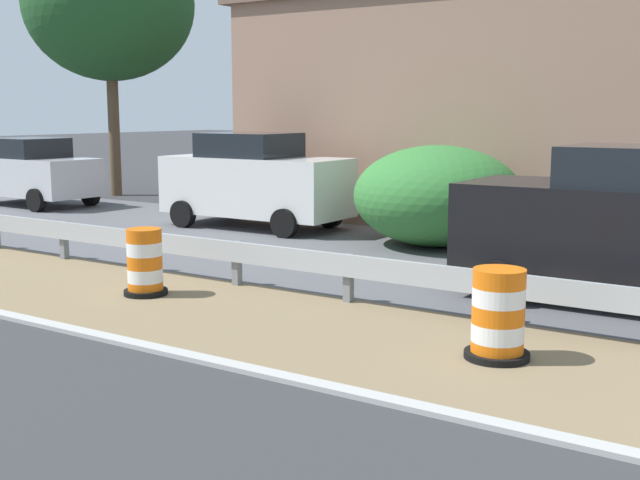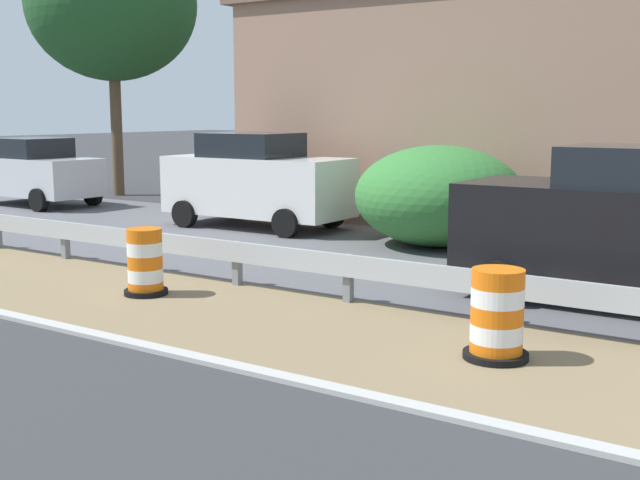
{
  "view_description": "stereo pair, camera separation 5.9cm",
  "coord_description": "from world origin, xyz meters",
  "px_view_note": "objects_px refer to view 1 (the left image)",
  "views": [
    {
      "loc": [
        -7.75,
        2.22,
        2.74
      ],
      "look_at": [
        1.96,
        8.68,
        0.87
      ],
      "focal_mm": 45.51,
      "sensor_mm": 36.0,
      "label": 1
    },
    {
      "loc": [
        -7.72,
        2.17,
        2.74
      ],
      "look_at": [
        1.96,
        8.68,
        0.87
      ],
      "focal_mm": 45.51,
      "sensor_mm": 36.0,
      "label": 2
    }
  ],
  "objects_px": {
    "car_trailing_near_lane": "(255,181)",
    "utility_pole_near": "(436,14)",
    "car_distant_a": "(33,172)",
    "traffic_barrel_close": "(145,265)",
    "car_lead_far_lane": "(632,227)",
    "traffic_barrel_nearest": "(498,319)"
  },
  "relations": [
    {
      "from": "car_lead_far_lane",
      "to": "car_distant_a",
      "type": "xyz_separation_m",
      "value": [
        3.19,
        17.36,
        -0.15
      ]
    },
    {
      "from": "traffic_barrel_nearest",
      "to": "traffic_barrel_close",
      "type": "relative_size",
      "value": 1.02
    },
    {
      "from": "traffic_barrel_close",
      "to": "car_trailing_near_lane",
      "type": "distance_m",
      "value": 7.22
    },
    {
      "from": "car_distant_a",
      "to": "utility_pole_near",
      "type": "relative_size",
      "value": 0.43
    },
    {
      "from": "traffic_barrel_close",
      "to": "car_distant_a",
      "type": "height_order",
      "value": "car_distant_a"
    },
    {
      "from": "traffic_barrel_nearest",
      "to": "car_distant_a",
      "type": "xyz_separation_m",
      "value": [
        6.59,
        16.75,
        0.52
      ]
    },
    {
      "from": "car_trailing_near_lane",
      "to": "utility_pole_near",
      "type": "relative_size",
      "value": 0.47
    },
    {
      "from": "traffic_barrel_close",
      "to": "car_trailing_near_lane",
      "type": "bearing_deg",
      "value": 24.88
    },
    {
      "from": "car_trailing_near_lane",
      "to": "utility_pole_near",
      "type": "height_order",
      "value": "utility_pole_near"
    },
    {
      "from": "traffic_barrel_nearest",
      "to": "car_distant_a",
      "type": "bearing_deg",
      "value": 68.52
    },
    {
      "from": "traffic_barrel_nearest",
      "to": "traffic_barrel_close",
      "type": "height_order",
      "value": "traffic_barrel_nearest"
    },
    {
      "from": "car_trailing_near_lane",
      "to": "car_distant_a",
      "type": "distance_m",
      "value": 8.14
    },
    {
      "from": "car_distant_a",
      "to": "utility_pole_near",
      "type": "xyz_separation_m",
      "value": [
        2.32,
        -11.61,
        3.93
      ]
    },
    {
      "from": "traffic_barrel_nearest",
      "to": "traffic_barrel_close",
      "type": "distance_m",
      "value": 5.58
    },
    {
      "from": "traffic_barrel_close",
      "to": "car_trailing_near_lane",
      "type": "xyz_separation_m",
      "value": [
        6.52,
        3.03,
        0.66
      ]
    },
    {
      "from": "car_lead_far_lane",
      "to": "car_distant_a",
      "type": "bearing_deg",
      "value": -10.87
    },
    {
      "from": "car_trailing_near_lane",
      "to": "utility_pole_near",
      "type": "xyz_separation_m",
      "value": [
        2.29,
        -3.47,
        3.8
      ]
    },
    {
      "from": "car_distant_a",
      "to": "traffic_barrel_close",
      "type": "bearing_deg",
      "value": -28.64
    },
    {
      "from": "car_trailing_near_lane",
      "to": "traffic_barrel_nearest",
      "type": "bearing_deg",
      "value": -38.38
    },
    {
      "from": "traffic_barrel_nearest",
      "to": "car_lead_far_lane",
      "type": "height_order",
      "value": "car_lead_far_lane"
    },
    {
      "from": "traffic_barrel_close",
      "to": "car_lead_far_lane",
      "type": "distance_m",
      "value": 7.05
    },
    {
      "from": "car_distant_a",
      "to": "utility_pole_near",
      "type": "distance_m",
      "value": 12.47
    }
  ]
}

